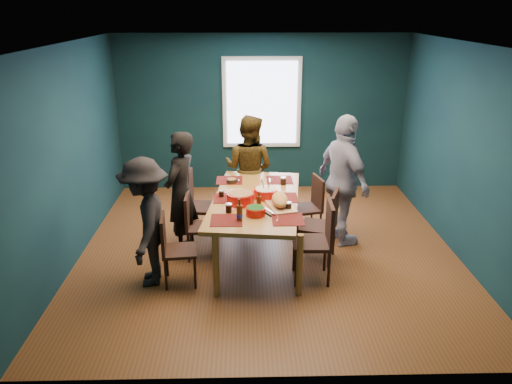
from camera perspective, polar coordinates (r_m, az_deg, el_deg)
The scene contains 26 objects.
room at distance 6.60m, azimuth 1.35°, elevation 5.19°, with size 5.01×5.01×2.71m.
dining_table at distance 6.39m, azimuth -0.03°, elevation -1.34°, with size 1.31×2.25×0.81m.
chair_left_far at distance 6.96m, azimuth -6.80°, elevation -0.99°, with size 0.50×0.50×1.00m.
chair_left_mid at distance 6.50m, azimuth -6.95°, elevation -3.35°, with size 0.39×0.39×0.87m.
chair_left_near at distance 5.92m, azimuth -9.57°, elevation -5.96°, with size 0.43×0.43×0.87m.
chair_right_far at distance 7.08m, azimuth 6.31°, elevation -1.17°, with size 0.48×0.48×0.88m.
chair_right_mid at distance 6.40m, azimuth 7.94°, elevation -3.29°, with size 0.54×0.54×0.95m.
chair_right_near at distance 5.95m, azimuth 7.33°, elevation -4.96°, with size 0.46×0.46×0.99m.
person_far_left at distance 6.58m, azimuth -8.59°, elevation -0.14°, with size 0.60×0.39×1.64m, color black.
person_back at distance 7.52m, azimuth -0.81°, elevation 2.70°, with size 0.79×0.62×1.63m, color black.
person_right at distance 6.80m, azimuth 9.94°, elevation 1.21°, with size 1.06×0.44×1.81m, color white.
person_near_left at distance 5.90m, azimuth -12.49°, elevation -3.43°, with size 1.00×0.57×1.54m, color black.
bowl_salad at distance 6.17m, azimuth -1.78°, elevation -0.66°, with size 0.34×0.34×0.14m.
bowl_dumpling at distance 6.36m, azimuth 1.11°, elevation -0.07°, with size 0.30×0.30×0.28m.
bowl_herbs at distance 5.84m, azimuth -0.03°, elevation -2.16°, with size 0.23×0.23×0.10m.
cutting_board at distance 6.10m, azimuth 2.73°, elevation -1.02°, with size 0.40×0.70×0.15m.
small_bowl at distance 6.91m, azimuth -2.78°, elevation 1.30°, with size 0.15×0.15×0.06m.
beer_bottle_a at distance 5.68m, azimuth -1.89°, elevation -2.41°, with size 0.07×0.07×0.26m.
beer_bottle_b at distance 6.01m, azimuth 0.34°, elevation -1.15°, with size 0.06×0.06×0.22m.
cola_glass_a at distance 5.92m, azimuth -3.14°, elevation -1.79°, with size 0.08×0.08×0.11m.
cola_glass_b at distance 6.00m, azimuth 3.77°, elevation -1.57°, with size 0.07×0.07×0.10m.
cola_glass_c at distance 6.84m, azimuth 3.14°, elevation 1.33°, with size 0.08×0.08×0.11m.
cola_glass_d at distance 6.40m, azimuth -3.98°, elevation -0.14°, with size 0.07×0.07×0.09m.
napkin_a at distance 6.45m, azimuth 3.03°, elevation -0.41°, with size 0.16×0.16×0.00m, color #E56E60.
napkin_b at distance 6.04m, azimuth -3.10°, elevation -1.91°, with size 0.13×0.13×0.00m, color #E56E60.
napkin_c at distance 5.75m, azimuth 3.07°, elevation -3.13°, with size 0.13×0.13×0.00m, color #E56E60.
Camera 1 is at (-0.31, -6.10, 3.12)m, focal length 35.00 mm.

